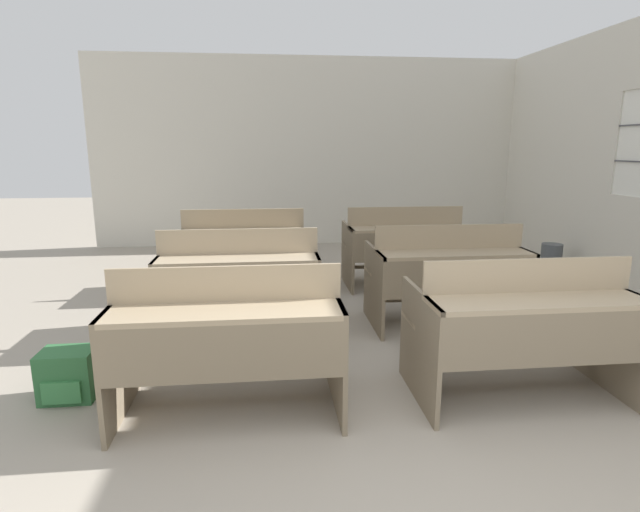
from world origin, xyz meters
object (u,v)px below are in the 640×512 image
(bench_second_left, at_px, (240,279))
(wastepaper_bin, at_px, (551,256))
(bench_third_right, at_px, (404,244))
(bench_front_right, at_px, (522,325))
(bench_front_left, at_px, (229,337))
(schoolbag, at_px, (69,375))
(bench_second_right, at_px, (447,273))
(bench_third_left, at_px, (244,248))

(bench_second_left, relative_size, wastepaper_bin, 4.04)
(bench_third_right, distance_m, wastepaper_bin, 2.22)
(bench_third_right, bearing_deg, bench_front_right, -89.51)
(bench_front_left, relative_size, schoolbag, 4.02)
(bench_front_right, distance_m, bench_second_right, 1.31)
(bench_front_left, height_order, bench_second_left, same)
(bench_third_right, height_order, schoolbag, bench_third_right)
(bench_front_left, bearing_deg, bench_third_left, 90.44)
(bench_front_right, bearing_deg, bench_third_right, 90.49)
(bench_second_left, bearing_deg, bench_third_right, 36.90)
(bench_second_left, bearing_deg, bench_front_left, -89.91)
(bench_second_left, xyz_separation_m, bench_second_right, (1.78, 0.03, 0.00))
(bench_front_left, bearing_deg, bench_front_right, -0.06)
(bench_third_right, relative_size, wastepaper_bin, 4.04)
(bench_front_left, distance_m, bench_second_right, 2.21)
(wastepaper_bin, bearing_deg, bench_third_left, -171.23)
(bench_third_right, bearing_deg, bench_second_right, -89.05)
(bench_front_right, xyz_separation_m, bench_third_right, (-0.02, 2.60, 0.00))
(wastepaper_bin, height_order, schoolbag, wastepaper_bin)
(bench_front_left, height_order, bench_third_left, same)
(bench_second_right, relative_size, schoolbag, 4.02)
(bench_third_left, bearing_deg, bench_front_right, -55.21)
(bench_second_right, relative_size, wastepaper_bin, 4.04)
(bench_third_left, bearing_deg, bench_second_right, -35.45)
(wastepaper_bin, bearing_deg, bench_front_left, -140.58)
(bench_front_right, xyz_separation_m, bench_second_right, (-0.00, 1.31, 0.00))
(bench_third_left, bearing_deg, wastepaper_bin, 8.77)
(bench_second_right, bearing_deg, bench_front_left, -143.67)
(bench_second_left, height_order, bench_third_right, same)
(bench_second_right, relative_size, bench_third_left, 1.00)
(bench_front_right, distance_m, bench_third_left, 3.15)
(bench_third_right, height_order, wastepaper_bin, bench_third_right)
(bench_third_left, xyz_separation_m, bench_third_right, (1.78, 0.01, 0.00))
(bench_second_right, relative_size, bench_third_right, 1.00)
(bench_second_left, height_order, wastepaper_bin, bench_second_left)
(bench_front_left, bearing_deg, bench_second_right, 36.33)
(bench_second_left, relative_size, bench_third_right, 1.00)
(bench_third_left, bearing_deg, bench_second_left, -89.22)
(bench_third_left, bearing_deg, bench_third_right, 0.46)
(bench_front_left, relative_size, bench_second_right, 1.00)
(bench_third_left, bearing_deg, bench_front_left, -89.56)
(bench_front_right, height_order, bench_second_right, same)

